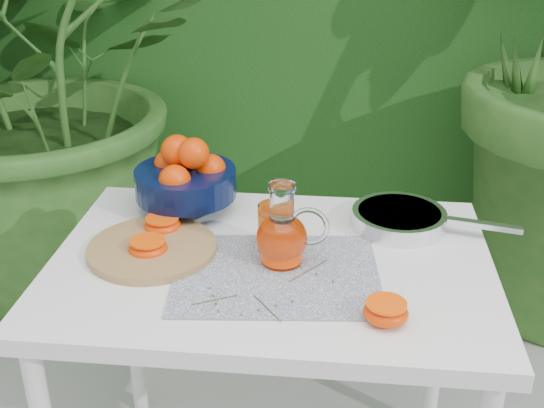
# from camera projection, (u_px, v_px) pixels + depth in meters

# --- Properties ---
(potted_plant_left) EXTENTS (2.37, 2.37, 1.74)m
(potted_plant_left) POSITION_uv_depth(u_px,v_px,m) (44.00, 72.00, 2.57)
(potted_plant_left) COLOR #285A1F
(potted_plant_left) RESTS_ON ground
(white_table) EXTENTS (1.00, 0.70, 0.75)m
(white_table) POSITION_uv_depth(u_px,v_px,m) (271.00, 290.00, 1.58)
(white_table) COLOR white
(white_table) RESTS_ON ground
(placemat) EXTENTS (0.47, 0.39, 0.00)m
(placemat) POSITION_uv_depth(u_px,v_px,m) (276.00, 274.00, 1.49)
(placemat) COLOR #0C1843
(placemat) RESTS_ON white_table
(cutting_board) EXTENTS (0.38, 0.38, 0.02)m
(cutting_board) POSITION_uv_depth(u_px,v_px,m) (152.00, 249.00, 1.57)
(cutting_board) COLOR olive
(cutting_board) RESTS_ON white_table
(fruit_bowl) EXTENTS (0.30, 0.30, 0.20)m
(fruit_bowl) POSITION_uv_depth(u_px,v_px,m) (186.00, 176.00, 1.74)
(fruit_bowl) COLOR black
(fruit_bowl) RESTS_ON white_table
(juice_pitcher) EXTENTS (0.17, 0.12, 0.19)m
(juice_pitcher) POSITION_uv_depth(u_px,v_px,m) (283.00, 236.00, 1.50)
(juice_pitcher) COLOR white
(juice_pitcher) RESTS_ON white_table
(juice_tumbler) EXTENTS (0.08, 0.08, 0.11)m
(juice_tumbler) POSITION_uv_depth(u_px,v_px,m) (274.00, 229.00, 1.56)
(juice_tumbler) COLOR white
(juice_tumbler) RESTS_ON white_table
(saute_pan) EXTENTS (0.42, 0.28, 0.04)m
(saute_pan) POSITION_uv_depth(u_px,v_px,m) (400.00, 218.00, 1.68)
(saute_pan) COLOR silver
(saute_pan) RESTS_ON white_table
(orange_halves) EXTENTS (0.64, 0.42, 0.04)m
(orange_halves) POSITION_uv_depth(u_px,v_px,m) (223.00, 258.00, 1.51)
(orange_halves) COLOR #FF3F02
(orange_halves) RESTS_ON white_table
(thyme_sprigs) EXTENTS (0.29, 0.25, 0.01)m
(thyme_sprigs) POSITION_uv_depth(u_px,v_px,m) (267.00, 291.00, 1.42)
(thyme_sprigs) COLOR brown
(thyme_sprigs) RESTS_ON white_table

